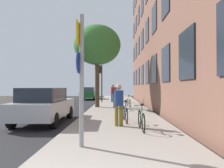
# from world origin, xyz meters

# --- Properties ---
(ground_plane) EXTENTS (41.80, 41.80, 0.00)m
(ground_plane) POSITION_xyz_m (-2.40, 15.00, 0.00)
(ground_plane) COLOR #332D28
(road_asphalt) EXTENTS (7.00, 38.00, 0.01)m
(road_asphalt) POSITION_xyz_m (-4.50, 15.00, 0.01)
(road_asphalt) COLOR #232326
(road_asphalt) RESTS_ON ground
(sidewalk) EXTENTS (4.20, 38.00, 0.12)m
(sidewalk) POSITION_xyz_m (1.10, 15.00, 0.06)
(sidewalk) COLOR #9E9389
(sidewalk) RESTS_ON ground
(sign_post) EXTENTS (0.16, 0.60, 3.46)m
(sign_post) POSITION_xyz_m (-0.04, 3.03, 2.10)
(sign_post) COLOR gray
(sign_post) RESTS_ON sidewalk
(traffic_light) EXTENTS (0.43, 0.24, 3.82)m
(traffic_light) POSITION_xyz_m (-0.66, 19.14, 2.73)
(traffic_light) COLOR black
(traffic_light) RESTS_ON sidewalk
(tree_near) EXTENTS (3.64, 3.64, 6.36)m
(tree_near) POSITION_xyz_m (-0.56, 13.77, 4.90)
(tree_near) COLOR #4C3823
(tree_near) RESTS_ON sidewalk
(bicycle_0) EXTENTS (0.42, 1.62, 0.96)m
(bicycle_0) POSITION_xyz_m (1.81, 5.17, 0.49)
(bicycle_0) COLOR black
(bicycle_0) RESTS_ON sidewalk
(bicycle_1) EXTENTS (0.42, 1.72, 0.97)m
(bicycle_1) POSITION_xyz_m (1.30, 6.91, 0.50)
(bicycle_1) COLOR black
(bicycle_1) RESTS_ON sidewalk
(bicycle_2) EXTENTS (0.42, 1.67, 0.92)m
(bicycle_2) POSITION_xyz_m (1.30, 12.08, 0.48)
(bicycle_2) COLOR black
(bicycle_2) RESTS_ON sidewalk
(bicycle_3) EXTENTS (0.42, 1.70, 0.91)m
(bicycle_3) POSITION_xyz_m (1.88, 13.95, 0.47)
(bicycle_3) COLOR black
(bicycle_3) RESTS_ON sidewalk
(pedestrian_0) EXTENTS (0.48, 0.48, 1.66)m
(pedestrian_0) POSITION_xyz_m (1.01, 5.93, 1.07)
(pedestrian_0) COLOR olive
(pedestrian_0) RESTS_ON sidewalk
(pedestrian_1) EXTENTS (0.42, 0.42, 1.55)m
(pedestrian_1) POSITION_xyz_m (0.86, 13.20, 1.00)
(pedestrian_1) COLOR #4C4742
(pedestrian_1) RESTS_ON sidewalk
(pedestrian_2) EXTENTS (0.50, 0.50, 1.80)m
(pedestrian_2) POSITION_xyz_m (0.58, 19.22, 1.15)
(pedestrian_2) COLOR navy
(pedestrian_2) RESTS_ON sidewalk
(car_0) EXTENTS (1.95, 4.37, 1.62)m
(car_0) POSITION_xyz_m (-2.44, 7.26, 0.84)
(car_0) COLOR #B7B7BC
(car_0) RESTS_ON road_asphalt
(car_1) EXTENTS (1.94, 4.16, 1.62)m
(car_1) POSITION_xyz_m (-2.65, 24.92, 0.84)
(car_1) COLOR #19662D
(car_1) RESTS_ON road_asphalt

